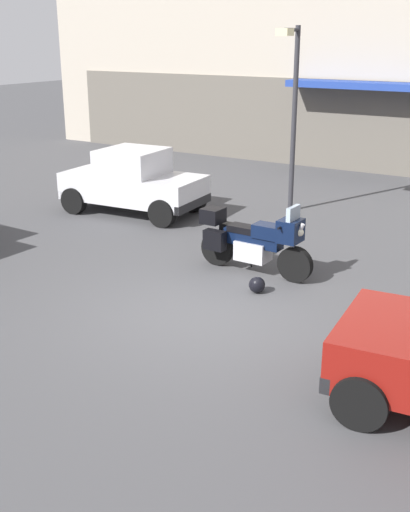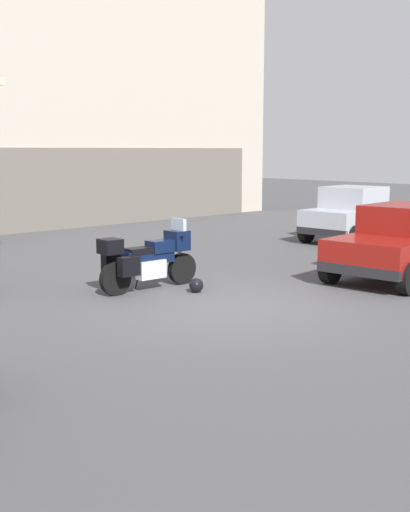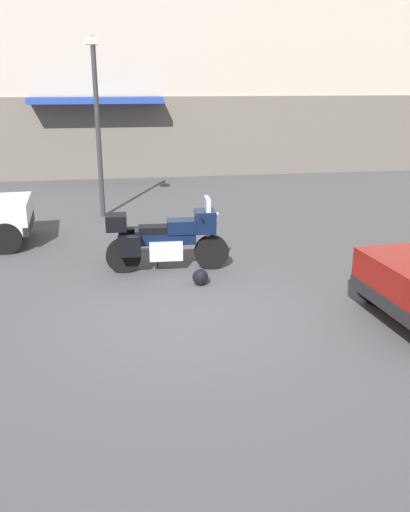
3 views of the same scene
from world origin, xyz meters
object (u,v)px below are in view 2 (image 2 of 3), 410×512
at_px(car_sedan_far, 409,241).
at_px(car_wagon_end, 355,214).
at_px(helmet, 196,285).
at_px(motorcycle, 148,259).

height_order(car_sedan_far, car_wagon_end, car_wagon_end).
relative_size(helmet, car_wagon_end, 0.07).
xyz_separation_m(motorcycle, car_wagon_end, (9.00, 1.34, 0.19)).
bearing_deg(car_wagon_end, motorcycle, -175.49).
xyz_separation_m(helmet, car_wagon_end, (8.47, 2.18, 0.67)).
xyz_separation_m(helmet, car_sedan_far, (4.51, -1.91, 0.64)).
distance_m(motorcycle, helmet, 1.10).
height_order(motorcycle, car_sedan_far, car_sedan_far).
height_order(motorcycle, car_wagon_end, car_wagon_end).
relative_size(car_sedan_far, car_wagon_end, 1.18).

